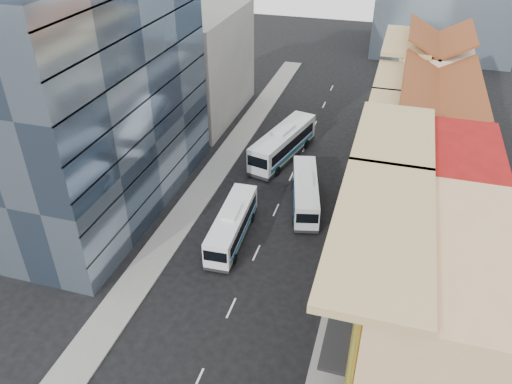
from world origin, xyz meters
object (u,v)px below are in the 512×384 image
(bus_left_near, at_px, (232,224))
(bus_right, at_px, (305,191))
(bus_left_far, at_px, (283,143))
(shophouse_tan, at_px, (431,321))
(office_tower, at_px, (84,58))

(bus_left_near, bearing_deg, bus_right, 51.67)
(bus_left_far, bearing_deg, shophouse_tan, -46.57)
(bus_left_near, bearing_deg, shophouse_tan, -36.78)
(office_tower, relative_size, bus_right, 2.94)
(bus_right, bearing_deg, bus_left_near, -139.24)
(office_tower, bearing_deg, shophouse_tan, -24.30)
(bus_left_near, distance_m, bus_left_far, 16.46)
(shophouse_tan, height_order, office_tower, office_tower)
(bus_right, bearing_deg, bus_left_far, 103.29)
(bus_left_near, distance_m, bus_right, 9.08)
(office_tower, bearing_deg, bus_left_far, 42.62)
(bus_left_far, distance_m, bus_right, 10.16)
(office_tower, distance_m, bus_right, 24.17)
(shophouse_tan, xyz_separation_m, bus_left_near, (-16.73, 11.36, -4.38))
(office_tower, relative_size, bus_left_far, 2.47)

